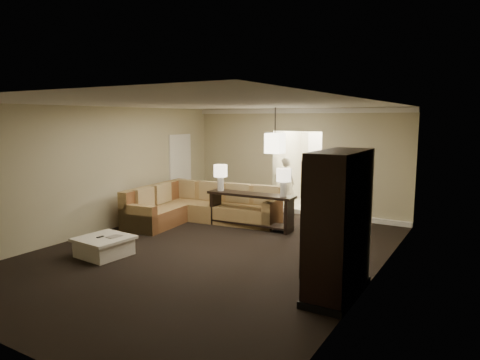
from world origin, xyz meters
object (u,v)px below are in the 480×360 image
Objects in this scene: console_table at (251,207)px; drink_table at (330,244)px; sectional_sofa at (199,207)px; coffee_table at (104,246)px; person at (285,180)px; armoire at (338,227)px.

console_table is 2.89m from drink_table.
console_table is (1.37, 0.17, 0.12)m from sectional_sofa.
sectional_sofa reaches higher than drink_table.
sectional_sofa is 3.03m from coffee_table.
console_table is 2.33m from person.
coffee_table is 4.39m from armoire.
sectional_sofa is at bearing 149.54° from armoire.
person reaches higher than drink_table.
drink_table is at bearing -25.55° from sectional_sofa.
drink_table is at bearing 23.88° from coffee_table.
coffee_table is (0.04, -3.03, -0.19)m from sectional_sofa.
person is (-2.64, 3.83, 0.44)m from drink_table.
armoire is (2.95, -2.71, 0.52)m from console_table.
console_table is 4.04m from armoire.
drink_table is 4.67m from person.
armoire reaches higher than console_table.
drink_table is at bearing 101.63° from person.
drink_table is at bearing 112.94° from armoire.
sectional_sofa is 6.01× the size of drink_table.
console_table is 4.03× the size of drink_table.
armoire is 1.43m from drink_table.
person reaches higher than coffee_table.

